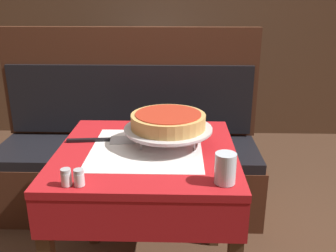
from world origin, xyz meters
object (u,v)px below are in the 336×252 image
Objects in this scene: water_glass_near at (225,168)px; condiment_caddy at (160,67)px; pepper_shaker at (79,178)px; dining_table_rear at (154,82)px; deep_dish_pizza at (168,121)px; pizza_server at (105,140)px; salt_shaker at (66,177)px; booth_bench at (129,161)px; pizza_pan_stand at (168,130)px; dining_table_front at (147,173)px.

condiment_caddy reaches higher than water_glass_near.
dining_table_rear is at bearing 86.68° from pepper_shaker.
deep_dish_pizza reaches higher than pizza_server.
condiment_caddy is at bearing 84.26° from pizza_server.
salt_shaker reaches higher than pizza_server.
water_glass_near is at bearing -80.67° from condiment_caddy.
booth_bench is at bearing 114.90° from water_glass_near.
pizza_server is 5.19× the size of pepper_shaker.
water_glass_near is 1.80× the size of salt_shaker.
condiment_caddy is (0.17, 2.03, 0.01)m from pepper_shaker.
pizza_pan_stand reaches higher than salt_shaker.
dining_table_front is 0.24m from pizza_server.
pizza_pan_stand is (0.17, -1.72, 0.18)m from dining_table_rear.
pizza_server is 1.62m from condiment_caddy.
pepper_shaker is at bearing -127.69° from deep_dish_pizza.
dining_table_front is 0.21m from pizza_pan_stand.
dining_table_front is at bearing -87.39° from dining_table_rear.
pizza_pan_stand is at bearing 120.88° from water_glass_near.
pizza_server is (-0.19, 0.09, 0.12)m from dining_table_front.
dining_table_front is 1.78m from dining_table_rear.
pepper_shaker reaches higher than dining_table_front.
salt_shaker is (-0.34, -0.38, -0.08)m from deep_dish_pizza.
water_glass_near reaches higher than salt_shaker.
condiment_caddy is at bearing 83.88° from salt_shaker.
dining_table_rear is 2.11m from water_glass_near.
dining_table_rear is at bearing 123.85° from condiment_caddy.
dining_table_rear is at bearing 92.61° from dining_table_front.
pizza_pan_stand is at bearing -84.30° from dining_table_rear.
pepper_shaker is at bearing -93.32° from dining_table_rear.
pizza_pan_stand is 2.11× the size of condiment_caddy.
pepper_shaker is (-0.29, -0.38, -0.04)m from pizza_pan_stand.
deep_dish_pizza is 1.65m from condiment_caddy.
deep_dish_pizza is 5.37× the size of pepper_shaker.
booth_bench reaches higher than deep_dish_pizza.
pizza_server is (-0.11, -1.69, 0.11)m from dining_table_rear.
pepper_shaker is (0.04, 0.00, -0.00)m from salt_shaker.
pizza_pan_stand is 1.65m from condiment_caddy.
booth_bench is at bearing 103.90° from dining_table_front.
pizza_pan_stand is at bearing 52.31° from pepper_shaker.
pizza_server is 1.72× the size of condiment_caddy.
pizza_pan_stand is 1.19× the size of deep_dish_pizza.
booth_bench reaches higher than pizza_server.
dining_table_front is 1.71m from condiment_caddy.
booth_bench is (-0.18, 0.75, -0.29)m from dining_table_front.
pizza_pan_stand is 1.23× the size of pizza_server.
pepper_shaker is at bearing -90.95° from booth_bench.
booth_bench is 0.78m from pizza_server.
condiment_caddy is (0.05, -0.08, 0.15)m from dining_table_rear.
booth_bench is 1.23m from water_glass_near.
deep_dish_pizza is at bearing 120.88° from water_glass_near.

